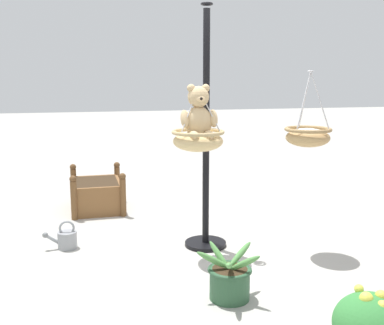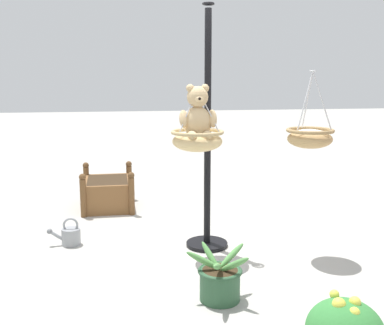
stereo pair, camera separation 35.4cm
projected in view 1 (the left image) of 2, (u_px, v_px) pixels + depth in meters
ground_plane at (188, 250)px, 4.82m from camera, size 40.00×40.00×0.00m
display_pole_central at (206, 174)px, 4.82m from camera, size 0.44×0.44×2.49m
hanging_basket_with_teddy at (198, 139)px, 4.47m from camera, size 0.51×0.51×0.61m
teddy_bear at (199, 116)px, 4.41m from camera, size 0.36×0.32×0.53m
hanging_basket_left_high at (308, 136)px, 4.56m from camera, size 0.46×0.46×0.74m
wooden_planter_box at (97, 194)px, 6.27m from camera, size 0.71×0.89×0.57m
potted_plant_fern_front at (230, 279)px, 3.74m from camera, size 0.54×0.52×0.44m
watering_can at (66, 239)px, 4.86m from camera, size 0.35×0.20×0.30m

